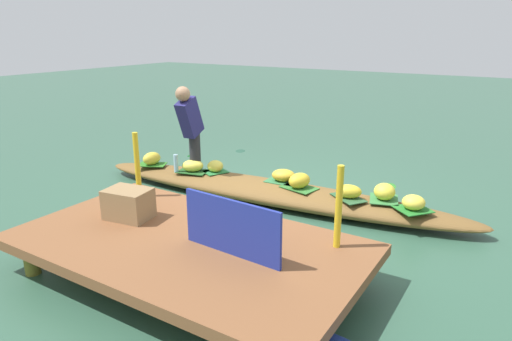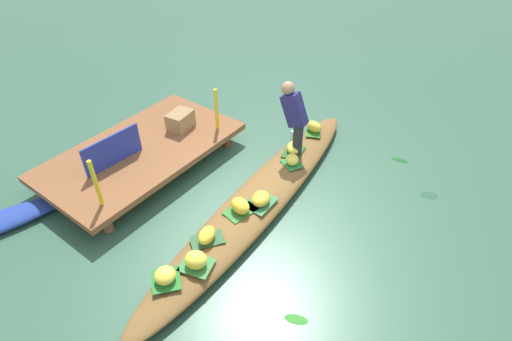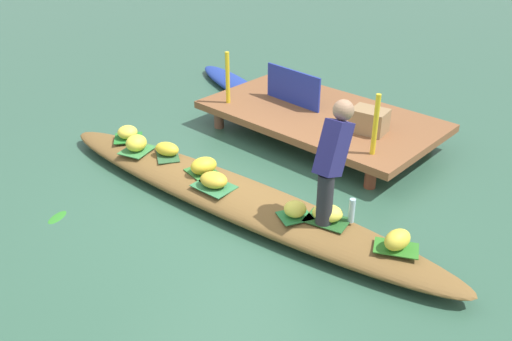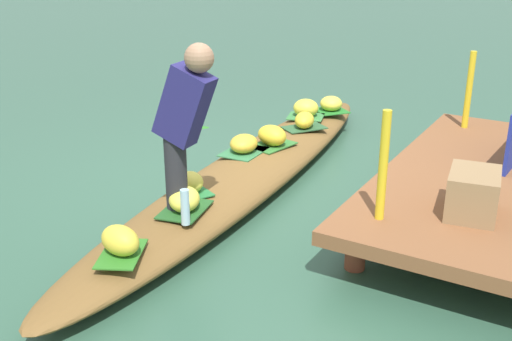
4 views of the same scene
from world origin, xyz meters
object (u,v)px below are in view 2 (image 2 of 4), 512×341
object	(u,v)px
banana_bunch_0	(292,159)
produce_crate	(180,120)
banana_bunch_2	(165,275)
banana_bunch_3	(314,127)
vendor_boat	(259,200)
banana_bunch_5	(196,260)
vendor_person	(294,115)
banana_bunch_6	(261,199)
banana_bunch_7	(294,148)
banana_bunch_1	(207,235)
water_bottle	(292,138)
banana_bunch_4	(240,206)
market_banner	(113,150)

from	to	relation	value
banana_bunch_0	produce_crate	size ratio (longest dim) A/B	0.52
banana_bunch_2	banana_bunch_3	size ratio (longest dim) A/B	0.88
vendor_boat	banana_bunch_2	world-z (taller)	banana_bunch_2
banana_bunch_5	produce_crate	xyz separation A→B (m)	(1.95, 2.19, 0.17)
vendor_person	banana_bunch_2	bearing A→B (deg)	-175.93
banana_bunch_5	banana_bunch_6	world-z (taller)	banana_bunch_5
banana_bunch_0	banana_bunch_3	distance (m)	1.05
banana_bunch_5	banana_bunch_7	xyz separation A→B (m)	(2.66, 0.33, -0.02)
banana_bunch_7	vendor_boat	bearing A→B (deg)	-172.38
banana_bunch_3	banana_bunch_2	bearing A→B (deg)	-176.26
banana_bunch_1	produce_crate	size ratio (longest dim) A/B	0.70
banana_bunch_2	water_bottle	bearing A→B (deg)	5.97
banana_bunch_1	water_bottle	size ratio (longest dim) A/B	1.19
vendor_boat	banana_bunch_2	size ratio (longest dim) A/B	21.23
vendor_person	water_bottle	xyz separation A→B (m)	(0.19, 0.12, -0.57)
banana_bunch_0	banana_bunch_1	world-z (taller)	banana_bunch_0
banana_bunch_3	produce_crate	distance (m)	2.33
banana_bunch_3	banana_bunch_4	world-z (taller)	banana_bunch_4
banana_bunch_1	market_banner	distance (m)	2.15
banana_bunch_4	produce_crate	bearing A→B (deg)	66.16
banana_bunch_6	produce_crate	xyz separation A→B (m)	(0.60, 2.16, 0.19)
vendor_boat	market_banner	world-z (taller)	market_banner
vendor_boat	banana_bunch_5	bearing A→B (deg)	-178.02
vendor_person	banana_bunch_7	bearing A→B (deg)	-75.41
banana_bunch_1	produce_crate	distance (m)	2.56
banana_bunch_1	vendor_person	size ratio (longest dim) A/B	0.25
banana_bunch_2	produce_crate	bearing A→B (deg)	41.53
banana_bunch_3	banana_bunch_7	world-z (taller)	banana_bunch_3
market_banner	vendor_boat	bearing A→B (deg)	-64.10
banana_bunch_6	vendor_person	size ratio (longest dim) A/B	0.26
vendor_person	market_banner	xyz separation A→B (m)	(-2.03, 1.93, -0.33)
banana_bunch_6	banana_bunch_3	bearing A→B (deg)	9.79
banana_bunch_6	water_bottle	xyz separation A→B (m)	(1.49, 0.44, 0.04)
banana_bunch_0	banana_bunch_6	size ratio (longest dim) A/B	0.72
banana_bunch_2	produce_crate	world-z (taller)	produce_crate
market_banner	produce_crate	world-z (taller)	market_banner
water_bottle	banana_bunch_2	bearing A→B (deg)	-174.03
banana_bunch_3	vendor_person	bearing A→B (deg)	-177.59
vendor_boat	market_banner	distance (m)	2.34
banana_bunch_2	banana_bunch_4	xyz separation A→B (m)	(1.42, 0.02, 0.01)
banana_bunch_0	produce_crate	bearing A→B (deg)	102.09
banana_bunch_1	banana_bunch_2	world-z (taller)	banana_bunch_2
banana_bunch_3	vendor_person	world-z (taller)	vendor_person
produce_crate	market_banner	bearing A→B (deg)	175.96
banana_bunch_4	banana_bunch_6	xyz separation A→B (m)	(0.30, -0.13, -0.02)
banana_bunch_1	banana_bunch_4	world-z (taller)	banana_bunch_4
banana_bunch_2	banana_bunch_0	bearing A→B (deg)	0.81
banana_bunch_1	vendor_person	world-z (taller)	vendor_person
banana_bunch_2	water_bottle	world-z (taller)	water_bottle
banana_bunch_0	banana_bunch_7	size ratio (longest dim) A/B	0.75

